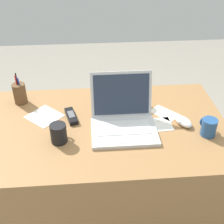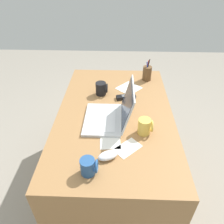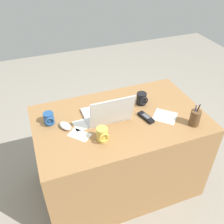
# 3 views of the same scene
# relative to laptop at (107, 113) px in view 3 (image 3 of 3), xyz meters

# --- Properties ---
(ground_plane) EXTENTS (6.00, 6.00, 0.00)m
(ground_plane) POSITION_rel_laptop_xyz_m (-0.09, 0.02, -0.79)
(ground_plane) COLOR gray
(desk) EXTENTS (1.26, 0.77, 0.74)m
(desk) POSITION_rel_laptop_xyz_m (-0.09, 0.02, -0.42)
(desk) COLOR #9E7042
(desk) RESTS_ON ground
(laptop) EXTENTS (0.32, 0.30, 0.25)m
(laptop) POSITION_rel_laptop_xyz_m (0.00, 0.00, 0.00)
(laptop) COLOR silver
(laptop) RESTS_ON desk
(computer_mouse) EXTENTS (0.10, 0.12, 0.04)m
(computer_mouse) POSITION_rel_laptop_xyz_m (0.31, -0.00, -0.03)
(computer_mouse) COLOR white
(computer_mouse) RESTS_ON desk
(coffee_mug_white) EXTENTS (0.07, 0.09, 0.10)m
(coffee_mug_white) POSITION_rel_laptop_xyz_m (0.11, 0.20, -0.00)
(coffee_mug_white) COLOR #E0BC4C
(coffee_mug_white) RESTS_ON desk
(coffee_mug_tall) EXTENTS (0.08, 0.09, 0.10)m
(coffee_mug_tall) POSITION_rel_laptop_xyz_m (-0.31, -0.08, -0.00)
(coffee_mug_tall) COLOR black
(coffee_mug_tall) RESTS_ON desk
(coffee_mug_spare) EXTENTS (0.07, 0.08, 0.09)m
(coffee_mug_spare) POSITION_rel_laptop_xyz_m (0.41, -0.09, -0.01)
(coffee_mug_spare) COLOR #26518C
(coffee_mug_spare) RESTS_ON desk
(cordless_phone) EXTENTS (0.08, 0.15, 0.03)m
(cordless_phone) POSITION_rel_laptop_xyz_m (-0.26, 0.10, -0.04)
(cordless_phone) COLOR black
(cordless_phone) RESTS_ON desk
(pen_holder) EXTENTS (0.07, 0.07, 0.18)m
(pen_holder) POSITION_rel_laptop_xyz_m (-0.55, 0.28, 0.01)
(pen_holder) COLOR brown
(pen_holder) RESTS_ON desk
(paper_note_near_laptop) EXTENTS (0.22, 0.22, 0.00)m
(paper_note_near_laptop) POSITION_rel_laptop_xyz_m (-0.41, 0.13, -0.05)
(paper_note_near_laptop) COLOR white
(paper_note_near_laptop) RESTS_ON desk
(paper_note_left) EXTENTS (0.17, 0.17, 0.00)m
(paper_note_left) POSITION_rel_laptop_xyz_m (0.24, 0.10, -0.05)
(paper_note_left) COLOR white
(paper_note_left) RESTS_ON desk
(paper_note_right) EXTENTS (0.11, 0.12, 0.00)m
(paper_note_right) POSITION_rel_laptop_xyz_m (0.20, 0.00, -0.05)
(paper_note_right) COLOR white
(paper_note_right) RESTS_ON desk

